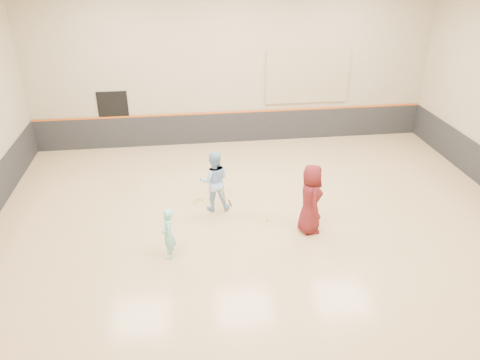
{
  "coord_description": "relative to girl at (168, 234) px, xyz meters",
  "views": [
    {
      "loc": [
        -2.03,
        -11.05,
        7.07
      ],
      "look_at": [
        -0.51,
        0.4,
        1.15
      ],
      "focal_mm": 35.0,
      "sensor_mm": 36.0,
      "label": 1
    }
  ],
  "objects": [
    {
      "name": "acoustic_panel",
      "position": [
        5.31,
        7.27,
        1.82
      ],
      "size": [
        3.2,
        0.08,
        2.0
      ],
      "primitive_type": "cube",
      "color": "tan",
      "rests_on": "wall_back"
    },
    {
      "name": "ball_under_racket",
      "position": [
        2.72,
        1.34,
        -0.64
      ],
      "size": [
        0.07,
        0.07,
        0.07
      ],
      "primitive_type": "sphere",
      "color": "#DCEC37",
      "rests_on": "floor"
    },
    {
      "name": "held_racket",
      "position": [
        1.61,
        1.87,
        -0.02
      ],
      "size": [
        0.45,
        0.45,
        0.53
      ],
      "primitive_type": null,
      "color": "#BDD52E",
      "rests_on": "instructor"
    },
    {
      "name": "doorway",
      "position": [
        -1.99,
        7.3,
        0.42
      ],
      "size": [
        1.1,
        0.05,
        2.2
      ],
      "primitive_type": "cube",
      "color": "black",
      "rests_on": "floor"
    },
    {
      "name": "ball_beside_spare",
      "position": [
        1.66,
        5.19,
        -0.64
      ],
      "size": [
        0.07,
        0.07,
        0.07
      ],
      "primitive_type": "sphere",
      "color": "#C0DE33",
      "rests_on": "floor"
    },
    {
      "name": "spare_racket",
      "position": [
        0.86,
        2.62,
        -0.59
      ],
      "size": [
        0.74,
        0.74,
        0.17
      ],
      "primitive_type": null,
      "color": "gold",
      "rests_on": "floor"
    },
    {
      "name": "accent_stripe",
      "position": [
        2.51,
        7.28,
        0.54
      ],
      "size": [
        14.9,
        0.03,
        0.06
      ],
      "primitive_type": "cube",
      "color": "#D85914",
      "rests_on": "wall_back"
    },
    {
      "name": "instructor",
      "position": [
        1.31,
        2.22,
        0.24
      ],
      "size": [
        0.92,
        0.73,
        1.83
      ],
      "primitive_type": "imported",
      "rotation": [
        0.0,
        0.0,
        3.1
      ],
      "color": "#98C0EB",
      "rests_on": "floor"
    },
    {
      "name": "ball_in_hand",
      "position": [
        3.85,
        0.62,
        0.58
      ],
      "size": [
        0.07,
        0.07,
        0.07
      ],
      "primitive_type": "sphere",
      "color": "#D5E936",
      "rests_on": "young_man"
    },
    {
      "name": "wainscot_back",
      "position": [
        2.51,
        7.29,
        -0.08
      ],
      "size": [
        14.9,
        0.04,
        1.2
      ],
      "primitive_type": "cube",
      "color": "#232326",
      "rests_on": "floor"
    },
    {
      "name": "room",
      "position": [
        2.51,
        1.32,
        0.14
      ],
      "size": [
        15.04,
        12.04,
        6.22
      ],
      "color": "tan",
      "rests_on": "ground"
    },
    {
      "name": "girl",
      "position": [
        0.0,
        0.0,
        0.0
      ],
      "size": [
        0.35,
        0.51,
        1.35
      ],
      "primitive_type": "imported",
      "rotation": [
        0.0,
        0.0,
        -1.53
      ],
      "color": "#7DD9CF",
      "rests_on": "floor"
    },
    {
      "name": "young_man",
      "position": [
        3.75,
        0.72,
        0.3
      ],
      "size": [
        0.62,
        0.95,
        1.95
      ],
      "primitive_type": "imported",
      "rotation": [
        0.0,
        0.0,
        1.57
      ],
      "color": "#581517",
      "rests_on": "floor"
    }
  ]
}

